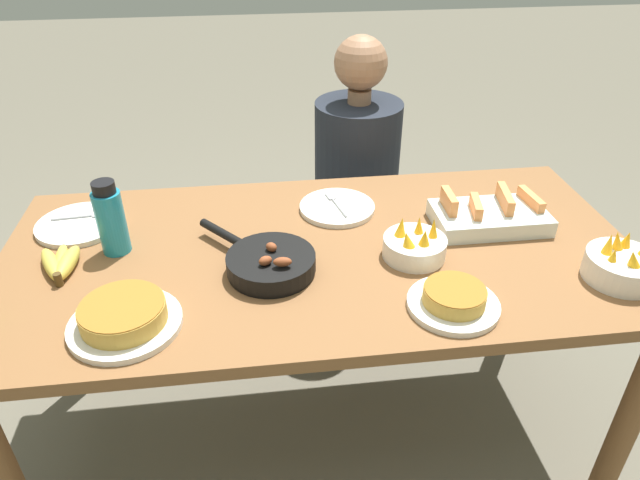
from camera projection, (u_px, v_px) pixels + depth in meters
name	position (u px, v px, depth m)	size (l,w,h in m)	color
ground_plane	(320.00, 429.00, 1.98)	(14.00, 14.00, 0.00)	#666051
dining_table	(320.00, 278.00, 1.62)	(1.74, 0.85, 0.75)	brown
banana_bunch	(60.00, 264.00, 1.48)	(0.12, 0.18, 0.04)	gold
melon_tray	(489.00, 216.00, 1.66)	(0.32, 0.19, 0.10)	silver
skillet	(269.00, 263.00, 1.47)	(0.31, 0.34, 0.08)	black
frittata_plate_center	(124.00, 317.00, 1.29)	(0.26, 0.26, 0.06)	silver
frittata_plate_side	(454.00, 300.00, 1.35)	(0.22, 0.22, 0.06)	silver
empty_plate_near_front	(337.00, 207.00, 1.75)	(0.23, 0.23, 0.02)	silver
empty_plate_far_left	(79.00, 224.00, 1.67)	(0.25, 0.25, 0.02)	silver
fruit_bowl_mango	(622.00, 265.00, 1.44)	(0.18, 0.18, 0.12)	silver
fruit_bowl_citrus	(415.00, 245.00, 1.52)	(0.17, 0.17, 0.11)	silver
water_bottle	(111.00, 219.00, 1.51)	(0.08, 0.08, 0.21)	teal
person_figure	(355.00, 208.00, 2.32)	(0.36, 0.36, 1.16)	black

